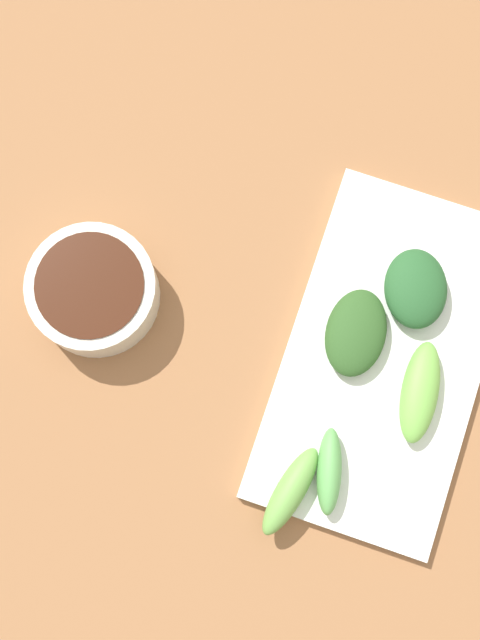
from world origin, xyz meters
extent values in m
cube|color=#986740|center=(0.00, 0.00, 0.01)|extent=(2.10, 2.10, 0.02)
cylinder|color=silver|center=(-0.16, -0.03, 0.04)|extent=(0.11, 0.11, 0.04)
cylinder|color=#3D1B0C|center=(-0.16, -0.03, 0.05)|extent=(0.09, 0.09, 0.02)
cube|color=white|center=(0.10, 0.00, 0.03)|extent=(0.16, 0.30, 0.01)
ellipsoid|color=#60AB56|center=(0.08, -0.11, 0.04)|extent=(0.04, 0.07, 0.02)
ellipsoid|color=#75BB4B|center=(0.13, -0.02, 0.04)|extent=(0.04, 0.09, 0.02)
ellipsoid|color=#275C2D|center=(0.10, 0.06, 0.05)|extent=(0.07, 0.08, 0.03)
ellipsoid|color=#6EAC4C|center=(0.05, -0.13, 0.04)|extent=(0.04, 0.08, 0.02)
ellipsoid|color=#2F5824|center=(0.07, 0.01, 0.04)|extent=(0.06, 0.08, 0.02)
camera|label=1|loc=(0.01, -0.13, 0.74)|focal=47.48mm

